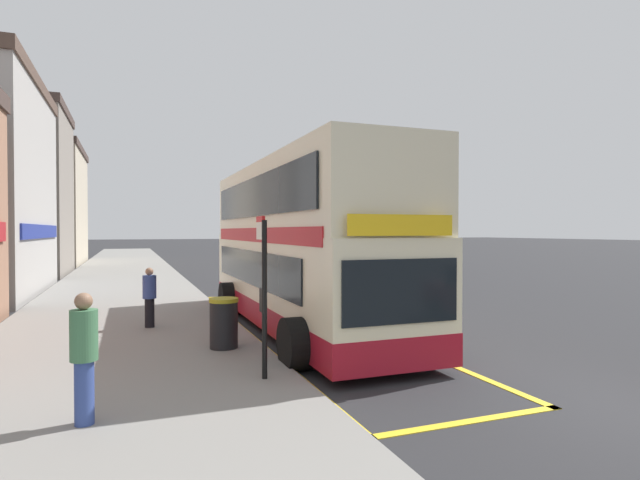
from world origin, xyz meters
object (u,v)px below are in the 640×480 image
(parked_car_grey_distant, at_px, (362,264))
(litter_bin, at_px, (224,323))
(double_decker_bus, at_px, (299,252))
(bus_stop_sign, at_px, (263,283))
(parked_car_navy_ahead, at_px, (297,256))
(pedestrian_waiting_near_sign, at_px, (150,295))
(pedestrian_further_back, at_px, (84,353))

(parked_car_grey_distant, xyz_separation_m, litter_bin, (-9.97, -14.00, -0.13))
(litter_bin, bearing_deg, double_decker_bus, 41.96)
(bus_stop_sign, relative_size, parked_car_navy_ahead, 0.65)
(double_decker_bus, distance_m, bus_stop_sign, 5.06)
(parked_car_grey_distant, relative_size, parked_car_navy_ahead, 1.00)
(double_decker_bus, bearing_deg, parked_car_navy_ahead, 71.93)
(pedestrian_waiting_near_sign, height_order, litter_bin, pedestrian_waiting_near_sign)
(parked_car_navy_ahead, bearing_deg, pedestrian_further_back, 67.13)
(parked_car_grey_distant, relative_size, pedestrian_further_back, 2.48)
(bus_stop_sign, distance_m, pedestrian_further_back, 3.00)
(parked_car_navy_ahead, height_order, pedestrian_waiting_near_sign, pedestrian_waiting_near_sign)
(bus_stop_sign, xyz_separation_m, parked_car_navy_ahead, (9.16, 26.00, -0.94))
(parked_car_grey_distant, bearing_deg, double_decker_bus, -123.91)
(bus_stop_sign, height_order, parked_car_grey_distant, bus_stop_sign)
(double_decker_bus, distance_m, litter_bin, 3.54)
(litter_bin, bearing_deg, pedestrian_waiting_near_sign, 115.00)
(pedestrian_waiting_near_sign, bearing_deg, bus_stop_sign, -73.00)
(bus_stop_sign, relative_size, pedestrian_further_back, 1.61)
(parked_car_grey_distant, bearing_deg, bus_stop_sign, -122.03)
(pedestrian_further_back, distance_m, litter_bin, 4.34)
(pedestrian_waiting_near_sign, xyz_separation_m, litter_bin, (1.38, -2.97, -0.29))
(parked_car_navy_ahead, height_order, litter_bin, parked_car_navy_ahead)
(pedestrian_further_back, height_order, litter_bin, pedestrian_further_back)
(bus_stop_sign, xyz_separation_m, litter_bin, (-0.25, 2.38, -1.07))
(double_decker_bus, height_order, litter_bin, double_decker_bus)
(double_decker_bus, distance_m, parked_car_grey_distant, 14.09)
(double_decker_bus, bearing_deg, parked_car_grey_distant, 57.44)
(double_decker_bus, xyz_separation_m, parked_car_navy_ahead, (6.99, 21.44, -1.26))
(bus_stop_sign, height_order, pedestrian_waiting_near_sign, bus_stop_sign)
(pedestrian_waiting_near_sign, distance_m, pedestrian_further_back, 6.63)
(parked_car_navy_ahead, distance_m, pedestrian_further_back, 29.66)
(double_decker_bus, xyz_separation_m, pedestrian_further_back, (-4.84, -5.76, -1.00))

